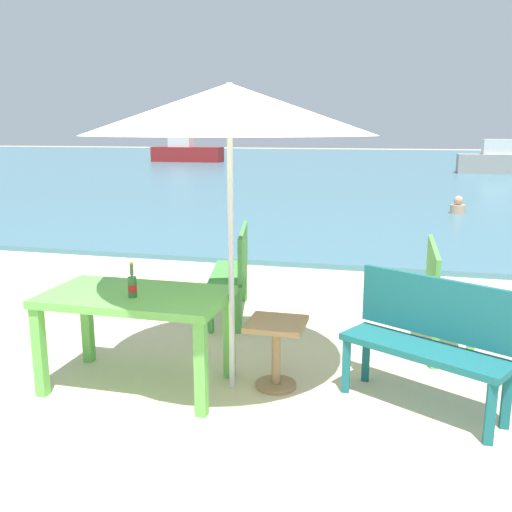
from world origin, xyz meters
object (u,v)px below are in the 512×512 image
object	(u,v)px
bench_teal_center	(429,336)
bench_green_left	(442,290)
beer_bottle_amber	(132,285)
side_table_wood	(276,344)
picnic_table_green	(136,307)
patio_umbrella	(230,110)
boat_tanker	(186,152)
boat_ferry	(505,161)
swimmer_person	(458,207)
bench_green_right	(235,267)

from	to	relation	value
bench_teal_center	bench_green_left	world-z (taller)	same
beer_bottle_amber	side_table_wood	world-z (taller)	beer_bottle_amber
picnic_table_green	bench_green_left	size ratio (longest dim) A/B	1.16
beer_bottle_amber	patio_umbrella	distance (m)	1.46
beer_bottle_amber	side_table_wood	xyz separation A→B (m)	(1.02, 0.35, -0.50)
picnic_table_green	bench_green_left	xyz separation A→B (m)	(2.34, 1.47, -0.11)
patio_umbrella	boat_tanker	bearing A→B (deg)	111.61
picnic_table_green	bench_teal_center	size ratio (longest dim) A/B	1.14
boat_tanker	side_table_wood	bearing A→B (deg)	-67.76
patio_umbrella	boat_ferry	size ratio (longest dim) A/B	0.56
picnic_table_green	bench_teal_center	bearing A→B (deg)	5.35
beer_bottle_amber	side_table_wood	size ratio (longest dim) A/B	0.49
boat_ferry	beer_bottle_amber	bearing A→B (deg)	-104.91
side_table_wood	bench_teal_center	world-z (taller)	bench_teal_center
bench_teal_center	swimmer_person	xyz separation A→B (m)	(1.06, 9.85, -0.30)
boat_ferry	boat_tanker	distance (m)	17.90
side_table_wood	bench_teal_center	size ratio (longest dim) A/B	0.44
side_table_wood	boat_tanker	xyz separation A→B (m)	(-11.77, 28.78, 0.29)
bench_teal_center	swimmer_person	world-z (taller)	bench_teal_center
beer_bottle_amber	boat_tanker	world-z (taller)	boat_tanker
beer_bottle_amber	bench_green_right	size ratio (longest dim) A/B	0.21
bench_green_left	picnic_table_green	bearing A→B (deg)	-147.86
bench_teal_center	bench_green_right	distance (m)	2.55
bench_green_left	bench_green_right	size ratio (longest dim) A/B	0.96
picnic_table_green	swimmer_person	distance (m)	10.57
bench_green_right	swimmer_person	distance (m)	8.72
picnic_table_green	boat_ferry	xyz separation A→B (m)	(6.33, 23.55, -0.03)
bench_green_left	swimmer_person	xyz separation A→B (m)	(0.90, 8.59, -0.30)
bench_teal_center	boat_tanker	bearing A→B (deg)	114.10
boat_ferry	side_table_wood	bearing A→B (deg)	-102.76
picnic_table_green	beer_bottle_amber	size ratio (longest dim) A/B	5.28
beer_bottle_amber	boat_ferry	world-z (taller)	boat_ferry
bench_teal_center	boat_ferry	bearing A→B (deg)	79.90
picnic_table_green	bench_teal_center	distance (m)	2.18
side_table_wood	bench_green_left	world-z (taller)	bench_green_left
bench_green_left	boat_ferry	size ratio (longest dim) A/B	0.29
picnic_table_green	beer_bottle_amber	distance (m)	0.23
patio_umbrella	bench_green_right	xyz separation A→B (m)	(-0.48, 1.72, -1.58)
bench_green_right	picnic_table_green	bearing A→B (deg)	-97.39
patio_umbrella	bench_green_left	bearing A→B (deg)	39.25
swimmer_person	side_table_wood	bearing A→B (deg)	-102.55
beer_bottle_amber	boat_tanker	xyz separation A→B (m)	(-10.75, 29.13, -0.21)
beer_bottle_amber	bench_green_right	bearing A→B (deg)	83.83
bench_green_right	boat_tanker	xyz separation A→B (m)	(-10.96, 27.15, 0.10)
picnic_table_green	bench_green_right	xyz separation A→B (m)	(0.24, 1.87, -0.11)
picnic_table_green	boat_tanker	world-z (taller)	boat_tanker
bench_green_left	swimmer_person	world-z (taller)	bench_green_left
bench_green_right	boat_ferry	bearing A→B (deg)	74.32
side_table_wood	swimmer_person	xyz separation A→B (m)	(2.18, 9.81, -0.11)
patio_umbrella	bench_teal_center	bearing A→B (deg)	2.24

